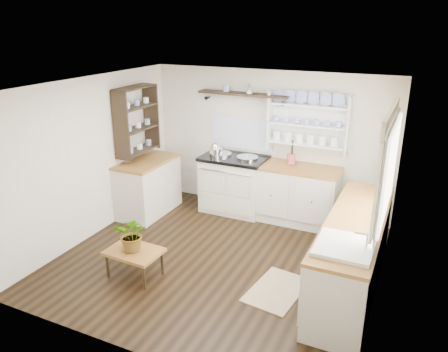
{
  "coord_description": "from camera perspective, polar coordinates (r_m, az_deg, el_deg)",
  "views": [
    {
      "loc": [
        2.23,
        -4.6,
        3.03
      ],
      "look_at": [
        -0.03,
        0.25,
        1.1
      ],
      "focal_mm": 35.0,
      "sensor_mm": 36.0,
      "label": 1
    }
  ],
  "objects": [
    {
      "name": "aga_cooker",
      "position": [
        7.2,
        1.3,
        -0.95
      ],
      "size": [
        1.05,
        0.73,
        0.97
      ],
      "color": "beige",
      "rests_on": "floor"
    },
    {
      "name": "floor",
      "position": [
        5.95,
        -0.77,
        -10.82
      ],
      "size": [
        4.0,
        3.8,
        0.01
      ],
      "primitive_type": "cube",
      "color": "black",
      "rests_on": "ground"
    },
    {
      "name": "left_cabinets",
      "position": [
        7.23,
        -9.87,
        -1.29
      ],
      "size": [
        0.62,
        1.13,
        0.9
      ],
      "color": "beige",
      "rests_on": "floor"
    },
    {
      "name": "wall_right",
      "position": [
        4.98,
        20.44,
        -3.7
      ],
      "size": [
        0.02,
        3.8,
        2.3
      ],
      "primitive_type": "cube",
      "color": "beige",
      "rests_on": "ground"
    },
    {
      "name": "high_shelf",
      "position": [
        6.99,
        2.58,
        10.58
      ],
      "size": [
        1.5,
        0.29,
        0.16
      ],
      "color": "black",
      "rests_on": "wall_back"
    },
    {
      "name": "wall_back",
      "position": [
        7.13,
        5.85,
        4.43
      ],
      "size": [
        4.0,
        0.02,
        2.3
      ],
      "primitive_type": "cube",
      "color": "beige",
      "rests_on": "ground"
    },
    {
      "name": "belfast_sink",
      "position": [
        4.57,
        15.32,
        -10.17
      ],
      "size": [
        0.55,
        0.6,
        0.45
      ],
      "color": "white",
      "rests_on": "right_cabinets"
    },
    {
      "name": "floor_rug",
      "position": [
        5.37,
        6.93,
        -14.57
      ],
      "size": [
        0.65,
        0.91,
        0.02
      ],
      "primitive_type": "cube",
      "rotation": [
        0.0,
        0.0,
        -0.13
      ],
      "color": "olive",
      "rests_on": "floor"
    },
    {
      "name": "potted_plant",
      "position": [
        5.43,
        -11.84,
        -7.42
      ],
      "size": [
        0.48,
        0.44,
        0.45
      ],
      "primitive_type": "imported",
      "rotation": [
        0.0,
        0.0,
        0.27
      ],
      "color": "#3F7233",
      "rests_on": "center_table"
    },
    {
      "name": "right_cabinets",
      "position": [
        5.39,
        16.46,
        -9.58
      ],
      "size": [
        0.62,
        2.43,
        0.9
      ],
      "color": "beige",
      "rests_on": "floor"
    },
    {
      "name": "wall_left",
      "position": [
        6.53,
        -16.86,
        2.22
      ],
      "size": [
        0.02,
        3.8,
        2.3
      ],
      "primitive_type": "cube",
      "color": "beige",
      "rests_on": "ground"
    },
    {
      "name": "utensil_crock",
      "position": [
        6.84,
        8.73,
        2.22
      ],
      "size": [
        0.13,
        0.13,
        0.15
      ],
      "primitive_type": "cylinder",
      "color": "#9B4338",
      "rests_on": "back_cabinets"
    },
    {
      "name": "center_table",
      "position": [
        5.56,
        -11.65,
        -9.89
      ],
      "size": [
        0.68,
        0.5,
        0.36
      ],
      "rotation": [
        0.0,
        0.0,
        -0.04
      ],
      "color": "brown",
      "rests_on": "floor"
    },
    {
      "name": "window",
      "position": [
        4.98,
        20.59,
        1.41
      ],
      "size": [
        0.08,
        1.55,
        1.22
      ],
      "color": "white",
      "rests_on": "wall_right"
    },
    {
      "name": "kettle",
      "position": [
        7.03,
        -1.15,
        3.42
      ],
      "size": [
        0.19,
        0.19,
        0.23
      ],
      "primitive_type": null,
      "color": "silver",
      "rests_on": "aga_cooker"
    },
    {
      "name": "plate_rack",
      "position": [
        6.82,
        11.05,
        6.97
      ],
      "size": [
        1.2,
        0.22,
        0.9
      ],
      "color": "white",
      "rests_on": "wall_back"
    },
    {
      "name": "left_shelving",
      "position": [
        7.0,
        -11.34,
        7.24
      ],
      "size": [
        0.28,
        0.8,
        1.05
      ],
      "primitive_type": "cube",
      "color": "black",
      "rests_on": "wall_left"
    },
    {
      "name": "ceiling",
      "position": [
        5.17,
        -0.89,
        11.7
      ],
      "size": [
        4.0,
        3.8,
        0.01
      ],
      "primitive_type": "cube",
      "color": "white",
      "rests_on": "wall_back"
    },
    {
      "name": "back_cabinets",
      "position": [
        6.91,
        9.51,
        -2.29
      ],
      "size": [
        1.27,
        0.63,
        0.9
      ],
      "color": "beige",
      "rests_on": "floor"
    }
  ]
}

